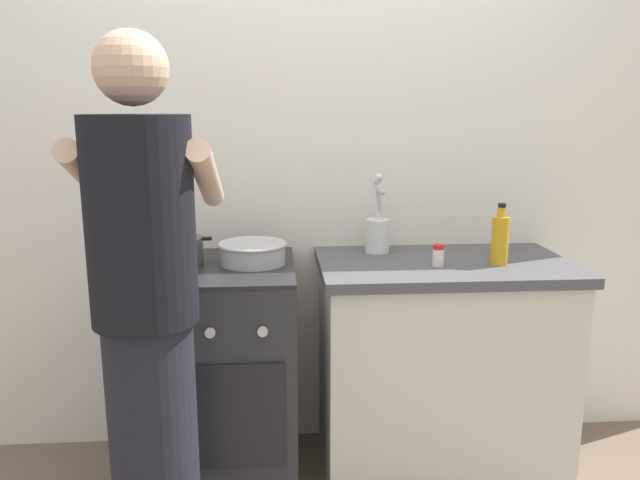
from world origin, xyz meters
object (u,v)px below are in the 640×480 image
(person, at_px, (148,333))
(mixing_bowl, at_px, (253,252))
(pot, at_px, (179,252))
(oil_bottle, at_px, (500,239))
(utensil_crock, at_px, (378,231))
(spice_bottle, at_px, (438,256))
(stove_range, at_px, (220,374))

(person, bearing_deg, mixing_bowl, 66.12)
(pot, bearing_deg, oil_bottle, -3.21)
(oil_bottle, bearing_deg, person, -155.86)
(utensil_crock, bearing_deg, oil_bottle, -28.79)
(spice_bottle, bearing_deg, pot, 175.44)
(stove_range, xyz_separation_m, spice_bottle, (0.85, -0.07, 0.49))
(mixing_bowl, distance_m, oil_bottle, 0.96)
(pot, distance_m, utensil_crock, 0.82)
(spice_bottle, xyz_separation_m, person, (-1.00, -0.54, -0.08))
(oil_bottle, bearing_deg, utensil_crock, 151.21)
(pot, relative_size, utensil_crock, 0.75)
(utensil_crock, height_order, person, person)
(mixing_bowl, xyz_separation_m, person, (-0.28, -0.64, -0.09))
(utensil_crock, distance_m, oil_bottle, 0.50)
(oil_bottle, height_order, person, person)
(spice_bottle, height_order, person, person)
(mixing_bowl, bearing_deg, pot, -177.00)
(pot, bearing_deg, stove_range, -2.28)
(mixing_bowl, bearing_deg, oil_bottle, -5.02)
(pot, relative_size, mixing_bowl, 0.93)
(stove_range, height_order, person, person)
(utensil_crock, height_order, spice_bottle, utensil_crock)
(mixing_bowl, height_order, person, person)
(utensil_crock, bearing_deg, stove_range, -164.96)
(utensil_crock, xyz_separation_m, oil_bottle, (0.44, -0.24, 0.01))
(mixing_bowl, height_order, oil_bottle, oil_bottle)
(utensil_crock, relative_size, spice_bottle, 3.98)
(utensil_crock, distance_m, person, 1.14)
(person, bearing_deg, oil_bottle, 24.14)
(stove_range, bearing_deg, mixing_bowl, 8.23)
(mixing_bowl, distance_m, spice_bottle, 0.72)
(mixing_bowl, xyz_separation_m, oil_bottle, (0.96, -0.08, 0.05))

